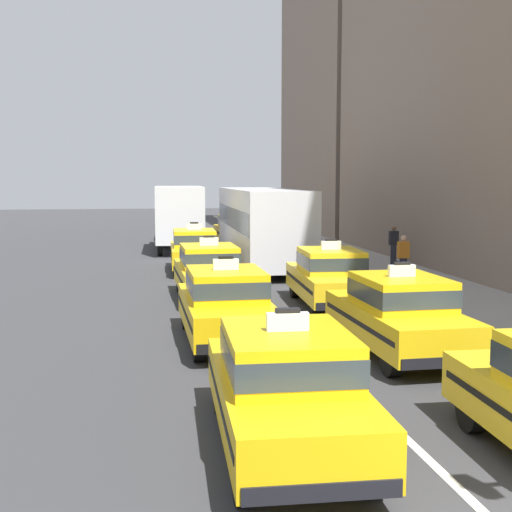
{
  "coord_description": "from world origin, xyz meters",
  "views": [
    {
      "loc": [
        -3.72,
        -5.16,
        3.65
      ],
      "look_at": [
        -0.09,
        15.32,
        1.3
      ],
      "focal_mm": 48.08,
      "sensor_mm": 36.0,
      "label": 1
    }
  ],
  "objects": [
    {
      "name": "lane_stripe_left_right",
      "position": [
        0.0,
        20.0,
        0.0
      ],
      "size": [
        0.14,
        80.0,
        0.01
      ],
      "primitive_type": "cube",
      "color": "silver",
      "rests_on": "ground"
    },
    {
      "name": "sidewalk_curb",
      "position": [
        5.6,
        15.0,
        0.07
      ],
      "size": [
        4.0,
        90.0,
        0.15
      ],
      "primitive_type": "cube",
      "color": "#9E9993",
      "rests_on": "ground"
    },
    {
      "name": "taxi_left_nearest",
      "position": [
        -1.76,
        3.59,
        0.88
      ],
      "size": [
        2.0,
        4.63,
        1.96
      ],
      "color": "black",
      "rests_on": "ground"
    },
    {
      "name": "taxi_left_second",
      "position": [
        -1.77,
        9.76,
        0.88
      ],
      "size": [
        1.83,
        4.57,
        1.96
      ],
      "color": "black",
      "rests_on": "ground"
    },
    {
      "name": "taxi_left_third",
      "position": [
        -1.55,
        15.3,
        0.88
      ],
      "size": [
        1.86,
        4.58,
        1.96
      ],
      "color": "black",
      "rests_on": "ground"
    },
    {
      "name": "taxi_left_fourth",
      "position": [
        -1.44,
        21.74,
        0.88
      ],
      "size": [
        1.98,
        4.62,
        1.96
      ],
      "color": "black",
      "rests_on": "ground"
    },
    {
      "name": "box_truck_left_fifth",
      "position": [
        -1.53,
        29.81,
        1.78
      ],
      "size": [
        2.51,
        7.04,
        3.27
      ],
      "color": "black",
      "rests_on": "ground"
    },
    {
      "name": "sedan_left_sixth",
      "position": [
        -1.47,
        36.84,
        0.85
      ],
      "size": [
        1.96,
        4.38,
        1.58
      ],
      "color": "black",
      "rests_on": "ground"
    },
    {
      "name": "taxi_right_second",
      "position": [
        1.64,
        8.08,
        0.88
      ],
      "size": [
        1.86,
        4.58,
        1.96
      ],
      "color": "black",
      "rests_on": "ground"
    },
    {
      "name": "taxi_right_third",
      "position": [
        1.74,
        13.57,
        0.88
      ],
      "size": [
        2.06,
        4.65,
        1.96
      ],
      "color": "black",
      "rests_on": "ground"
    },
    {
      "name": "bus_right_fourth",
      "position": [
        1.56,
        23.41,
        1.82
      ],
      "size": [
        2.82,
        11.26,
        3.22
      ],
      "color": "black",
      "rests_on": "ground"
    },
    {
      "name": "taxi_right_fifth",
      "position": [
        1.66,
        32.03,
        0.88
      ],
      "size": [
        1.83,
        4.56,
        1.96
      ],
      "color": "black",
      "rests_on": "ground"
    },
    {
      "name": "pedestrian_mid_block",
      "position": [
        6.7,
        21.34,
        0.95
      ],
      "size": [
        0.36,
        0.24,
        1.58
      ],
      "color": "#23232D",
      "rests_on": "sidewalk_curb"
    },
    {
      "name": "pedestrian_by_storefront",
      "position": [
        4.94,
        16.02,
        0.98
      ],
      "size": [
        0.47,
        0.24,
        1.66
      ],
      "color": "#23232D",
      "rests_on": "sidewalk_curb"
    }
  ]
}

